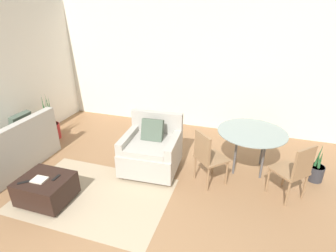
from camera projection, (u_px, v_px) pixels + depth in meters
name	position (u px, v px, depth m)	size (l,w,h in m)	color
wall_back	(193.00, 68.00, 5.73)	(12.00, 0.06, 2.75)	white
area_rug	(94.00, 195.00, 3.96)	(2.23, 1.50, 0.01)	tan
couch	(6.00, 154.00, 4.46)	(0.85, 1.75, 0.91)	#B2ADA3
armchair	(152.00, 150.00, 4.47)	(0.96, 0.95, 0.93)	#B2ADA3
ottoman	(46.00, 188.00, 3.77)	(0.70, 0.60, 0.39)	black
book_stack	(39.00, 180.00, 3.65)	(0.20, 0.17, 0.02)	beige
tv_remote_primary	(24.00, 182.00, 3.61)	(0.15, 0.14, 0.01)	black
tv_remote_secondary	(56.00, 178.00, 3.71)	(0.04, 0.14, 0.01)	black
potted_plant	(51.00, 128.00, 5.58)	(0.35, 0.35, 1.03)	maroon
dining_table	(252.00, 136.00, 4.34)	(1.13, 1.13, 0.72)	#8C9E99
dining_chair_near_left	(207.00, 155.00, 4.03)	(0.59, 0.59, 0.90)	#93704C
dining_chair_near_right	(295.00, 169.00, 3.69)	(0.59, 0.59, 0.90)	#93704C
potted_plant_small	(316.00, 171.00, 4.25)	(0.25, 0.25, 0.64)	#333338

